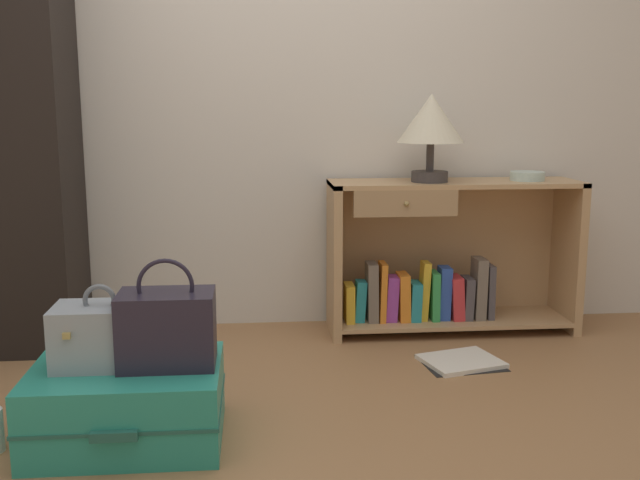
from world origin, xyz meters
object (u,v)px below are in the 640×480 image
Objects in this scene: table_lamp at (431,122)px; open_book_on_floor at (461,362)px; train_case at (101,335)px; bookshelf at (442,262)px; suitcase_large at (128,403)px; bowl at (527,176)px; handbag at (167,328)px.

table_lamp is 1.09m from open_book_on_floor.
bookshelf is at bearing 37.56° from train_case.
train_case is (-0.08, 0.02, 0.23)m from suitcase_large.
bowl is 1.95m from handbag.
table_lamp is 1.65m from handbag.
bookshelf is 0.68m from table_lamp.
open_book_on_floor is at bearing -93.89° from bookshelf.
open_book_on_floor is (1.29, 0.61, -0.12)m from suitcase_large.
bowl is (0.48, 0.02, -0.25)m from table_lamp.
bowl is 0.26× the size of suitcase_large.
bookshelf is 1.73m from suitcase_large.
train_case is (-1.32, -1.03, -0.65)m from table_lamp.
bookshelf reaches higher than open_book_on_floor.
table_lamp is 0.54m from bowl.
handbag is 0.96× the size of open_book_on_floor.
bowl is at bearing 2.86° from table_lamp.
suitcase_large is at bearing -15.08° from train_case.
bookshelf reaches higher than train_case.
handbag is at bearing -152.18° from open_book_on_floor.
bookshelf is at bearing 26.98° from table_lamp.
train_case is at bearing 164.92° from suitcase_large.
bowl is at bearing 47.58° from open_book_on_floor.
handbag is at bearing 0.11° from suitcase_large.
open_book_on_floor is (1.37, 0.59, -0.35)m from train_case.
table_lamp is at bearing 40.36° from suitcase_large.
handbag is (-1.10, -1.05, -0.63)m from table_lamp.
train_case is 0.85× the size of handbag.
bookshelf is at bearing 86.11° from open_book_on_floor.
bookshelf is at bearing 39.62° from suitcase_large.
handbag reaches higher than suitcase_large.
train_case reaches higher than open_book_on_floor.
bowl is (0.39, -0.02, 0.42)m from bookshelf.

